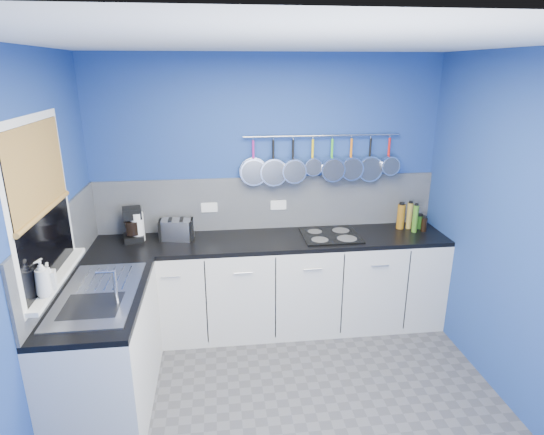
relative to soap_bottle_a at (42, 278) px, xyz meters
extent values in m
cube|color=#47474C|center=(1.53, -0.02, -1.18)|extent=(3.20, 3.00, 0.02)
cube|color=white|center=(1.53, -0.02, 1.34)|extent=(3.20, 3.00, 0.02)
cube|color=navy|center=(1.53, 1.49, 0.08)|extent=(3.20, 0.02, 2.50)
cube|color=navy|center=(-0.08, -0.02, 0.08)|extent=(0.02, 3.00, 2.50)
cube|color=navy|center=(3.14, -0.02, 0.08)|extent=(0.02, 3.00, 2.50)
cube|color=gray|center=(1.53, 1.47, -0.02)|extent=(3.20, 0.02, 0.50)
cube|color=gray|center=(-0.06, 0.58, -0.02)|extent=(0.02, 1.80, 0.50)
cube|color=silver|center=(1.53, 1.18, -0.74)|extent=(3.20, 0.60, 0.86)
cube|color=black|center=(1.53, 1.18, -0.29)|extent=(3.20, 0.60, 0.04)
cube|color=silver|center=(0.23, 0.28, -0.74)|extent=(0.60, 1.20, 0.86)
cube|color=black|center=(0.23, 0.28, -0.29)|extent=(0.60, 1.20, 0.04)
cube|color=white|center=(-0.05, 0.28, 0.38)|extent=(0.01, 1.00, 1.10)
cube|color=black|center=(-0.04, 0.28, 0.38)|extent=(0.01, 0.90, 1.00)
cube|color=#B79438|center=(-0.03, 0.28, 0.61)|extent=(0.01, 0.90, 0.55)
cube|color=white|center=(-0.02, 0.28, -0.13)|extent=(0.10, 0.98, 0.03)
cube|color=silver|center=(0.23, 0.28, -0.27)|extent=(0.50, 0.95, 0.01)
cube|color=white|center=(0.98, 1.46, -0.04)|extent=(0.15, 0.01, 0.09)
cube|color=white|center=(1.63, 1.46, -0.04)|extent=(0.15, 0.01, 0.09)
cylinder|color=silver|center=(2.03, 1.43, 0.61)|extent=(1.45, 0.02, 0.02)
imported|color=white|center=(0.00, 0.00, 0.00)|extent=(0.12, 0.12, 0.24)
imported|color=white|center=(0.00, 0.10, -0.03)|extent=(0.09, 0.09, 0.17)
cylinder|color=white|center=(0.35, 1.28, -0.14)|extent=(0.13, 0.13, 0.26)
cube|color=silver|center=(0.68, 1.27, -0.18)|extent=(0.31, 0.22, 0.18)
cylinder|color=silver|center=(0.79, 1.32, -0.21)|extent=(0.11, 0.11, 0.12)
cube|color=black|center=(2.07, 1.17, -0.26)|extent=(0.51, 0.45, 0.01)
cylinder|color=#265919|center=(2.98, 1.28, -0.21)|extent=(0.07, 0.07, 0.12)
cylinder|color=olive|center=(2.87, 1.30, -0.14)|extent=(0.05, 0.05, 0.25)
cylinder|color=#8C5914|center=(2.79, 1.30, -0.15)|extent=(0.07, 0.07, 0.24)
cylinder|color=black|center=(2.98, 1.20, -0.20)|extent=(0.05, 0.05, 0.13)
cylinder|color=#3F721E|center=(2.88, 1.19, -0.14)|extent=(0.05, 0.05, 0.26)
camera|label=1|loc=(1.07, -2.61, 1.20)|focal=29.86mm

